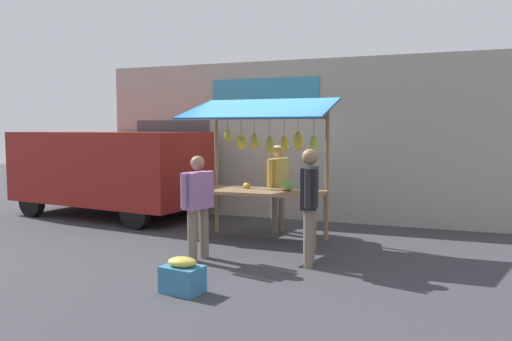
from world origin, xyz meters
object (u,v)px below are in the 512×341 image
at_px(parked_van, 103,166).
at_px(vendor_with_sunhat, 278,181).
at_px(produce_crate_near, 182,276).
at_px(shopper_with_shopping_bag, 198,201).
at_px(shopper_in_grey_tee, 309,198).
at_px(market_stall, 264,152).

bearing_deg(parked_van, vendor_with_sunhat, -176.88).
bearing_deg(produce_crate_near, shopper_with_shopping_bag, -70.19).
height_order(shopper_with_shopping_bag, parked_van, parked_van).
xyz_separation_m(parked_van, produce_crate_near, (-4.23, 4.05, -0.92)).
distance_m(shopper_with_shopping_bag, shopper_in_grey_tee, 1.65).
bearing_deg(market_stall, vendor_with_sunhat, -92.46).
bearing_deg(shopper_in_grey_tee, produce_crate_near, 137.18).
relative_size(vendor_with_sunhat, shopper_in_grey_tee, 0.99).
distance_m(market_stall, produce_crate_near, 3.32).
relative_size(market_stall, vendor_with_sunhat, 1.51).
xyz_separation_m(market_stall, shopper_with_shopping_bag, (0.46, 1.63, -0.66)).
bearing_deg(shopper_with_shopping_bag, market_stall, 0.65).
xyz_separation_m(shopper_in_grey_tee, parked_van, (5.35, -2.35, 0.15)).
bearing_deg(produce_crate_near, vendor_with_sunhat, -89.72).
bearing_deg(market_stall, parked_van, -13.60).
xyz_separation_m(vendor_with_sunhat, produce_crate_near, (-0.02, 3.73, -0.78)).
bearing_deg(vendor_with_sunhat, shopper_with_shopping_bag, -2.58).
bearing_deg(produce_crate_near, shopper_in_grey_tee, -123.34).
relative_size(shopper_with_shopping_bag, produce_crate_near, 2.98).
xyz_separation_m(market_stall, vendor_with_sunhat, (-0.03, -0.70, -0.57)).
xyz_separation_m(shopper_with_shopping_bag, parked_van, (3.72, -2.64, 0.23)).
xyz_separation_m(vendor_with_sunhat, parked_van, (4.21, -0.31, 0.15)).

